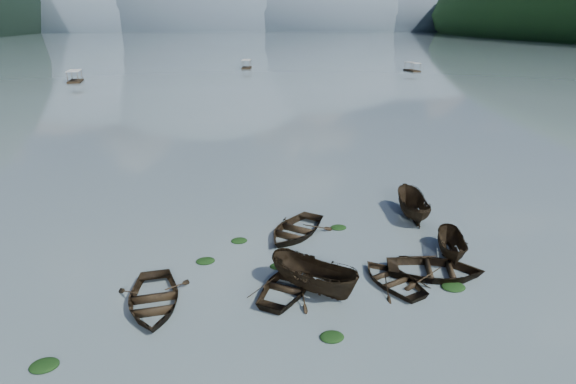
{
  "coord_description": "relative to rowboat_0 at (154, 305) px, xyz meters",
  "views": [
    {
      "loc": [
        -3.07,
        -15.68,
        12.52
      ],
      "look_at": [
        0.0,
        12.0,
        2.0
      ],
      "focal_mm": 28.0,
      "sensor_mm": 36.0,
      "label": 1
    }
  ],
  "objects": [
    {
      "name": "ground_plane",
      "position": [
        7.42,
        -2.89,
        0.0
      ],
      "size": [
        2400.0,
        2400.0,
        0.0
      ],
      "primitive_type": "plane",
      "color": "slate"
    },
    {
      "name": "haze_mtn_a",
      "position": [
        -252.58,
        897.11,
        0.0
      ],
      "size": [
        520.0,
        520.0,
        280.0
      ],
      "primitive_type": "ellipsoid",
      "color": "#475666",
      "rests_on": "ground"
    },
    {
      "name": "haze_mtn_b",
      "position": [
        -52.58,
        897.11,
        0.0
      ],
      "size": [
        520.0,
        520.0,
        340.0
      ],
      "primitive_type": "ellipsoid",
      "color": "#475666",
      "rests_on": "ground"
    },
    {
      "name": "haze_mtn_c",
      "position": [
        147.42,
        897.11,
        0.0
      ],
      "size": [
        520.0,
        520.0,
        260.0
      ],
      "primitive_type": "ellipsoid",
      "color": "#475666",
      "rests_on": "ground"
    },
    {
      "name": "haze_mtn_d",
      "position": [
        327.42,
        897.11,
        0.0
      ],
      "size": [
        520.0,
        520.0,
        220.0
      ],
      "primitive_type": "ellipsoid",
      "color": "#475666",
      "rests_on": "ground"
    },
    {
      "name": "rowboat_0",
      "position": [
        0.0,
        0.0,
        0.0
      ],
      "size": [
        4.2,
        5.42,
        1.03
      ],
      "primitive_type": "imported",
      "rotation": [
        0.0,
        0.0,
        0.13
      ],
      "color": "black",
      "rests_on": "ground"
    },
    {
      "name": "rowboat_1",
      "position": [
        6.54,
        0.62,
        0.0
      ],
      "size": [
        5.16,
        5.61,
        0.95
      ],
      "primitive_type": "imported",
      "rotation": [
        0.0,
        0.0,
        2.6
      ],
      "color": "black",
      "rests_on": "ground"
    },
    {
      "name": "rowboat_2",
      "position": [
        7.74,
        0.43,
        0.0
      ],
      "size": [
        4.91,
        4.81,
        1.93
      ],
      "primitive_type": "imported",
      "rotation": [
        0.0,
        0.0,
        0.81
      ],
      "color": "black",
      "rests_on": "ground"
    },
    {
      "name": "rowboat_3",
      "position": [
        11.87,
        0.64,
        0.0
      ],
      "size": [
        4.21,
        4.8,
        0.83
      ],
      "primitive_type": "imported",
      "rotation": [
        0.0,
        0.0,
        3.55
      ],
      "color": "black",
      "rests_on": "ground"
    },
    {
      "name": "rowboat_4",
      "position": [
        14.37,
        1.12,
        0.0
      ],
      "size": [
        5.79,
        4.76,
        1.04
      ],
      "primitive_type": "imported",
      "rotation": [
        0.0,
        0.0,
        1.31
      ],
      "color": "black",
      "rests_on": "ground"
    },
    {
      "name": "rowboat_5",
      "position": [
        16.17,
        3.1,
        0.0
      ],
      "size": [
        2.6,
        4.23,
        1.53
      ],
      "primitive_type": "imported",
      "rotation": [
        0.0,
        0.0,
        -0.3
      ],
      "color": "black",
      "rests_on": "ground"
    },
    {
      "name": "rowboat_7",
      "position": [
        7.61,
        6.83,
        0.0
      ],
      "size": [
        5.98,
        6.31,
        1.06
      ],
      "primitive_type": "imported",
      "rotation": [
        0.0,
        0.0,
        5.66
      ],
      "color": "black",
      "rests_on": "ground"
    },
    {
      "name": "rowboat_8",
      "position": [
        15.93,
        8.69,
        0.0
      ],
      "size": [
        2.35,
        4.94,
        1.84
      ],
      "primitive_type": "imported",
      "rotation": [
        0.0,
        0.0,
        3.02
      ],
      "color": "black",
      "rests_on": "ground"
    },
    {
      "name": "weed_clump_0",
      "position": [
        -3.53,
        -3.71,
        0.0
      ],
      "size": [
        1.12,
        0.92,
        0.24
      ],
      "primitive_type": "ellipsoid",
      "color": "black",
      "rests_on": "ground"
    },
    {
      "name": "weed_clump_1",
      "position": [
        6.18,
        2.9,
        0.0
      ],
      "size": [
        0.91,
        0.73,
        0.2
      ],
      "primitive_type": "ellipsoid",
      "color": "black",
      "rests_on": "ground"
    },
    {
      "name": "weed_clump_2",
      "position": [
        7.92,
        -3.26,
        0.0
      ],
      "size": [
        1.05,
        0.84,
        0.23
      ],
      "primitive_type": "ellipsoid",
      "color": "black",
      "rests_on": "ground"
    },
    {
      "name": "weed_clump_3",
      "position": [
        9.24,
        1.57,
        0.0
      ],
      "size": [
        0.88,
        0.74,
        0.2
      ],
      "primitive_type": "ellipsoid",
      "color": "black",
      "rests_on": "ground"
    },
    {
      "name": "weed_clump_4",
      "position": [
        14.78,
        -0.16,
        0.0
      ],
      "size": [
        1.21,
        0.96,
        0.25
      ],
      "primitive_type": "ellipsoid",
      "color": "black",
      "rests_on": "ground"
    },
    {
      "name": "weed_clump_5",
      "position": [
        2.19,
        3.9,
        0.0
      ],
      "size": [
        1.06,
        0.86,
        0.22
      ],
      "primitive_type": "ellipsoid",
      "color": "black",
      "rests_on": "ground"
    },
    {
      "name": "weed_clump_6",
      "position": [
        4.09,
        6.21,
        0.0
      ],
      "size": [
        1.0,
        0.83,
        0.21
      ],
      "primitive_type": "ellipsoid",
      "color": "black",
      "rests_on": "ground"
    },
    {
      "name": "weed_clump_7",
      "position": [
        10.53,
        7.37,
        0.0
      ],
      "size": [
        1.04,
        0.84,
        0.23
      ],
      "primitive_type": "ellipsoid",
      "color": "black",
      "rests_on": "ground"
    },
    {
      "name": "pontoon_left",
      "position": [
        -31.95,
        89.55,
        0.0
      ],
      "size": [
        3.61,
        6.7,
        2.44
      ],
      "primitive_type": null,
      "rotation": [
        0.0,
        0.0,
        0.16
      ],
      "color": "black",
      "rests_on": "ground"
    },
    {
      "name": "pontoon_centre",
      "position": [
        7.28,
        117.61,
        0.0
      ],
      "size": [
        3.25,
        6.39,
        2.35
      ],
      "primitive_type": null,
      "rotation": [
        0.0,
        0.0,
        -0.12
      ],
      "color": "black",
      "rests_on": "ground"
    },
    {
      "name": "pontoon_right",
      "position": [
        52.54,
        104.71,
        0.0
      ],
      "size": [
        3.1,
        6.0,
        2.2
      ],
      "primitive_type": null,
      "rotation": [
        0.0,
        0.0,
        0.13
      ],
      "color": "black",
      "rests_on": "ground"
    }
  ]
}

